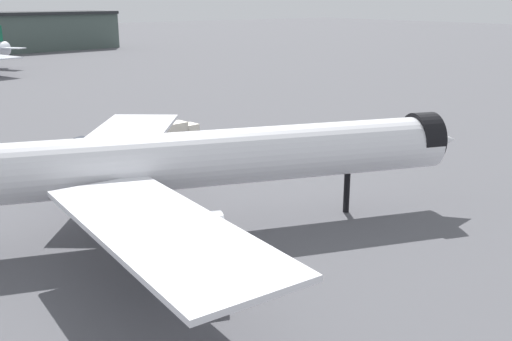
# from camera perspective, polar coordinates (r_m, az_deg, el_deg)

# --- Properties ---
(ground) EXTENTS (900.00, 900.00, 0.00)m
(ground) POSITION_cam_1_polar(r_m,az_deg,el_deg) (51.97, -7.89, -6.78)
(ground) COLOR #56565B
(airliner_near_gate) EXTENTS (54.76, 49.02, 14.73)m
(airliner_near_gate) POSITION_cam_1_polar(r_m,az_deg,el_deg) (52.02, -7.69, 0.83)
(airliner_near_gate) COLOR white
(airliner_near_gate) RESTS_ON ground
(service_truck_front) EXTENTS (5.73, 3.12, 3.00)m
(service_truck_front) POSITION_cam_1_polar(r_m,az_deg,el_deg) (87.06, -7.47, 3.86)
(service_truck_front) COLOR black
(service_truck_front) RESTS_ON ground
(baggage_tug_wing) EXTENTS (3.08, 3.57, 1.85)m
(baggage_tug_wing) POSITION_cam_1_polar(r_m,az_deg,el_deg) (85.71, -16.22, 2.72)
(baggage_tug_wing) COLOR black
(baggage_tug_wing) RESTS_ON ground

